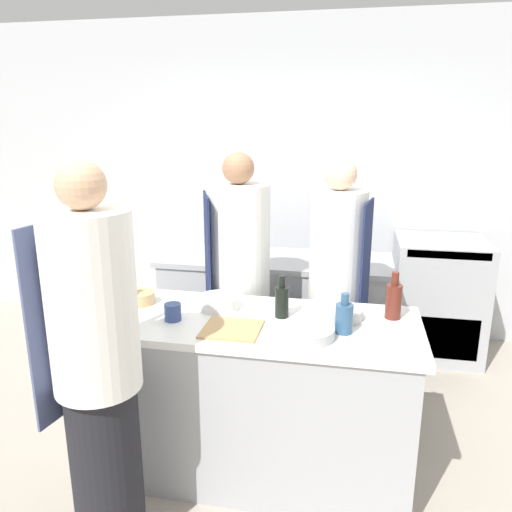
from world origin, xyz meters
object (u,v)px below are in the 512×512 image
object	(u,v)px
bottle_cooking_oil	(344,317)
bowl_mixing_large	(219,302)
chef_at_pass_far	(239,289)
cup	(173,312)
bottle_vinegar	(282,301)
chef_at_stove	(336,296)
bottle_olive_oil	(116,291)
bowl_prep_small	(139,298)
chef_at_prep_near	(97,370)
bottle_wine	(394,300)
stockpot	(228,238)
bowl_wooden_salad	(306,332)
oven_range	(437,298)
bowl_ceramic_blue	(341,314)

from	to	relation	value
bottle_cooking_oil	bowl_mixing_large	distance (m)	0.72
chef_at_pass_far	cup	xyz separation A→B (m)	(-0.20, -0.68, 0.09)
bottle_vinegar	cup	world-z (taller)	bottle_vinegar
chef_at_stove	bottle_olive_oil	distance (m)	1.33
bowl_prep_small	chef_at_prep_near	bearing A→B (deg)	-79.36
bottle_olive_oil	bottle_wine	bearing A→B (deg)	6.91
bottle_olive_oil	bottle_cooking_oil	world-z (taller)	bottle_olive_oil
bowl_prep_small	stockpot	world-z (taller)	stockpot
bottle_vinegar	bottle_cooking_oil	size ratio (longest dim) A/B	1.13
bowl_mixing_large	bowl_wooden_salad	xyz separation A→B (m)	(0.52, -0.29, -0.01)
stockpot	bowl_prep_small	bearing A→B (deg)	-99.74
bottle_wine	bottle_cooking_oil	bearing A→B (deg)	-135.94
bottle_wine	bowl_mixing_large	size ratio (longest dim) A/B	1.14
chef_at_stove	bottle_cooking_oil	distance (m)	0.67
bowl_prep_small	stockpot	distance (m)	1.25
chef_at_stove	bottle_olive_oil	xyz separation A→B (m)	(-1.18, -0.60, 0.16)
bottle_wine	cup	bearing A→B (deg)	-167.13
oven_range	bottle_wine	world-z (taller)	bottle_wine
oven_range	bottle_olive_oil	world-z (taller)	bottle_olive_oil
chef_at_stove	bottle_vinegar	world-z (taller)	chef_at_stove
chef_at_stove	bowl_mixing_large	distance (m)	0.79
chef_at_stove	cup	xyz separation A→B (m)	(-0.82, -0.68, 0.09)
bowl_wooden_salad	stockpot	world-z (taller)	stockpot
bottle_cooking_oil	bowl_wooden_salad	xyz separation A→B (m)	(-0.17, -0.10, -0.05)
chef_at_stove	bottle_wine	world-z (taller)	chef_at_stove
bowl_wooden_salad	bowl_ceramic_blue	bearing A→B (deg)	60.14
chef_at_pass_far	bowl_ceramic_blue	world-z (taller)	chef_at_pass_far
bottle_olive_oil	chef_at_pass_far	bearing A→B (deg)	47.32
chef_at_stove	bottle_olive_oil	bearing A→B (deg)	-53.38
oven_range	chef_at_prep_near	distance (m)	2.99
bottle_wine	bowl_prep_small	distance (m)	1.41
bottle_vinegar	bowl_prep_small	world-z (taller)	bottle_vinegar
chef_at_prep_near	bowl_wooden_salad	world-z (taller)	chef_at_prep_near
bottle_vinegar	cup	distance (m)	0.58
bottle_wine	bowl_mixing_large	bearing A→B (deg)	-177.09
bottle_cooking_oil	stockpot	distance (m)	1.70
chef_at_stove	stockpot	size ratio (longest dim) A/B	5.58
bowl_wooden_salad	bottle_vinegar	bearing A→B (deg)	123.13
cup	bowl_mixing_large	bearing A→B (deg)	48.02
bottle_cooking_oil	bowl_ceramic_blue	world-z (taller)	bottle_cooking_oil
stockpot	bowl_mixing_large	bearing A→B (deg)	-78.11
chef_at_prep_near	stockpot	size ratio (longest dim) A/B	5.80
bowl_mixing_large	bowl_wooden_salad	world-z (taller)	bowl_mixing_large
bottle_vinegar	bottle_wine	xyz separation A→B (m)	(0.58, 0.10, 0.01)
bowl_mixing_large	cup	xyz separation A→B (m)	(-0.19, -0.21, 0.01)
chef_at_pass_far	cup	size ratio (longest dim) A/B	18.96
bowl_ceramic_blue	bowl_wooden_salad	bearing A→B (deg)	-119.86
bowl_prep_small	bowl_wooden_salad	world-z (taller)	bowl_prep_small
bottle_wine	cup	size ratio (longest dim) A/B	2.77
bowl_ceramic_blue	chef_at_stove	bearing A→B (deg)	95.47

